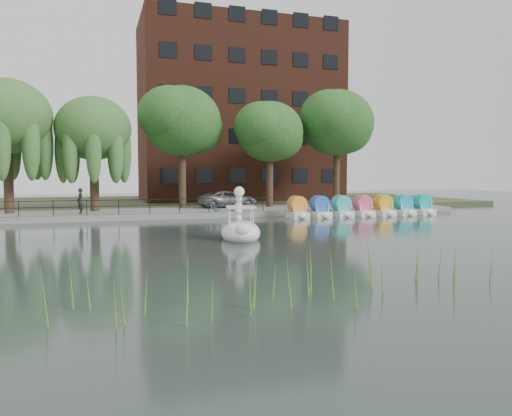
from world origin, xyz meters
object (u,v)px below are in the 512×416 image
pedestrian (80,199)px  swan_boat (241,228)px  minivan (228,198)px  bicycle (224,204)px

pedestrian → swan_boat: (7.44, -12.56, -0.85)m
minivan → swan_boat: 16.26m
minivan → pedestrian: 11.46m
minivan → bicycle: (-1.23, -3.67, -0.25)m
pedestrian → swan_boat: 14.63m
minivan → pedestrian: size_ratio=2.71×
bicycle → pedestrian: pedestrian is taller
bicycle → pedestrian: 9.76m
minivan → bicycle: bearing=152.0°
minivan → pedestrian: (-10.97, -3.30, 0.24)m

